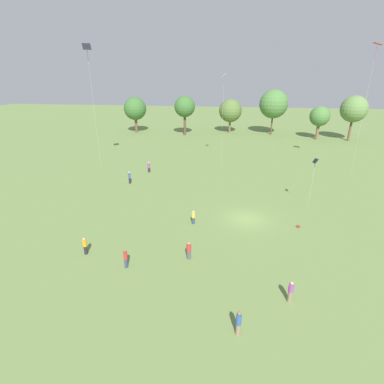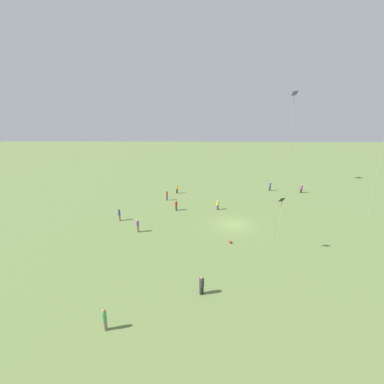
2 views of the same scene
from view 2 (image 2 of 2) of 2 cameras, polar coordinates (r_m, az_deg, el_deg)
name	(u,v)px [view 2 (image 2 of 2)]	position (r m, az deg, el deg)	size (l,w,h in m)	color
ground_plane	(234,225)	(37.16, 9.31, -7.15)	(240.00, 240.00, 0.00)	olive
person_0	(177,189)	(50.92, -3.37, 0.67)	(0.47, 0.47, 1.72)	#232328
person_1	(301,189)	(55.59, 23.13, 0.69)	(0.60, 0.60, 1.75)	#232328
person_2	(167,195)	(46.80, -5.60, -0.75)	(0.40, 0.40, 1.82)	#333D5B
person_3	(270,186)	(54.94, 16.95, 1.24)	(0.38, 0.38, 1.87)	#232328
person_4	(176,206)	(41.73, -3.56, -3.03)	(0.59, 0.59, 1.70)	#4C4C51
person_5	(218,205)	(42.22, 5.73, -2.92)	(0.48, 0.48, 1.58)	#333D5B
person_6	(119,215)	(39.12, -15.86, -4.87)	(0.49, 0.49, 1.85)	#847056
person_7	(105,320)	(21.33, -18.84, -25.25)	(0.42, 0.42, 1.76)	#847056
person_8	(202,285)	(23.43, 2.14, -20.04)	(0.61, 0.61, 1.73)	#232328
person_9	(138,226)	(34.84, -11.99, -7.38)	(0.53, 0.53, 1.77)	#847056
kite_2	(282,203)	(29.02, 19.27, -2.22)	(0.61, 0.72, 6.48)	black
kite_3	(294,97)	(61.63, 21.80, 19.04)	(1.46, 1.34, 19.82)	black
picnic_bag_0	(230,242)	(32.01, 8.50, -10.97)	(0.43, 0.43, 0.22)	#933833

